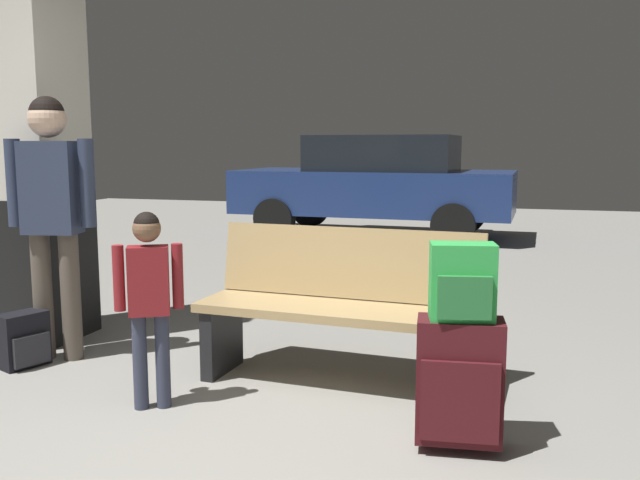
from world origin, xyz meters
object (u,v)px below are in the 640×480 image
at_px(structural_pillar, 32,126).
at_px(bench, 339,308).
at_px(backpack_bright, 462,283).
at_px(child, 149,289).
at_px(adult, 51,200).
at_px(backpack_dark_floor, 24,340).
at_px(suitcase, 459,381).
at_px(parked_car_far, 377,183).

height_order(structural_pillar, bench, structural_pillar).
bearing_deg(backpack_bright, child, 178.15).
height_order(backpack_bright, adult, adult).
distance_m(backpack_bright, backpack_dark_floor, 2.79).
relative_size(suitcase, child, 0.58).
relative_size(structural_pillar, parked_car_far, 0.73).
distance_m(backpack_bright, child, 1.59).
xyz_separation_m(child, adult, (-1.00, 0.57, 0.39)).
height_order(bench, parked_car_far, parked_car_far).
bearing_deg(adult, backpack_bright, -13.40).
relative_size(backpack_bright, child, 0.33).
xyz_separation_m(suitcase, child, (-1.58, 0.05, 0.32)).
relative_size(structural_pillar, backpack_dark_floor, 8.87).
height_order(bench, backpack_dark_floor, bench).
height_order(structural_pillar, child, structural_pillar).
height_order(backpack_dark_floor, parked_car_far, parked_car_far).
height_order(structural_pillar, backpack_dark_floor, structural_pillar).
bearing_deg(backpack_bright, suitcase, 151.74).
bearing_deg(structural_pillar, child, -33.80).
height_order(bench, backpack_bright, backpack_bright).
xyz_separation_m(bench, child, (-0.84, -0.66, 0.19)).
height_order(structural_pillar, suitcase, structural_pillar).
distance_m(suitcase, child, 1.61).
height_order(structural_pillar, backpack_bright, structural_pillar).
distance_m(suitcase, backpack_dark_floor, 2.73).
relative_size(adult, parked_car_far, 0.40).
xyz_separation_m(bench, parked_car_far, (-1.10, 6.35, 0.36)).
bearing_deg(backpack_dark_floor, backpack_bright, -8.90).
bearing_deg(backpack_bright, bench, 136.48).
bearing_deg(backpack_bright, structural_pillar, 161.39).
height_order(adult, backpack_dark_floor, adult).
bearing_deg(adult, backpack_dark_floor, -118.37).
relative_size(bench, parked_car_far, 0.39).
relative_size(structural_pillar, backpack_bright, 8.87).
bearing_deg(backpack_dark_floor, bench, 8.33).
distance_m(structural_pillar, parked_car_far, 6.19).
height_order(backpack_bright, parked_car_far, parked_car_far).
relative_size(adult, backpack_dark_floor, 4.90).
xyz_separation_m(structural_pillar, child, (1.45, -0.97, -0.86)).
xyz_separation_m(suitcase, adult, (-2.59, 0.62, 0.71)).
relative_size(suitcase, backpack_bright, 1.78).
bearing_deg(parked_car_far, backpack_bright, -75.36).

